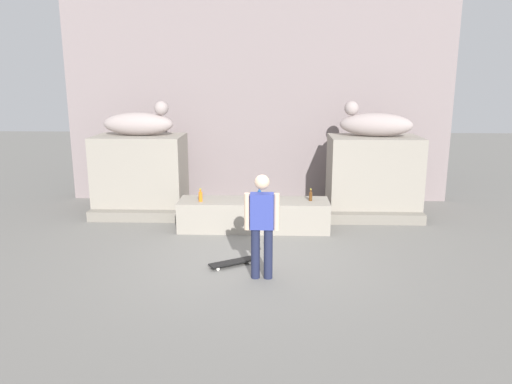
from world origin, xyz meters
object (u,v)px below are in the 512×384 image
object	(u,v)px
statue_reclining_left	(140,123)
bottle_orange	(201,196)
skater	(262,222)
bottle_brown	(311,196)
statue_reclining_right	(374,124)
skateboard	(232,262)
bottle_blue	(259,196)

from	to	relation	value
statue_reclining_left	bottle_orange	xyz separation A→B (m)	(1.56, -1.41, -1.35)
skater	bottle_brown	distance (m)	2.72
statue_reclining_right	bottle_orange	xyz separation A→B (m)	(-3.72, -1.42, -1.35)
bottle_brown	skateboard	bearing A→B (deg)	-125.12
statue_reclining_left	skater	xyz separation A→B (m)	(2.87, -3.83, -1.16)
bottle_blue	bottle_orange	world-z (taller)	bottle_blue
statue_reclining_right	bottle_blue	xyz separation A→B (m)	(-2.52, -1.41, -1.33)
statue_reclining_right	bottle_orange	size ratio (longest dim) A/B	6.24
statue_reclining_left	bottle_orange	world-z (taller)	statue_reclining_left
statue_reclining_right	skater	world-z (taller)	statue_reclining_right
statue_reclining_right	bottle_brown	world-z (taller)	statue_reclining_right
statue_reclining_left	statue_reclining_right	xyz separation A→B (m)	(5.28, 0.01, 0.00)
skater	skateboard	distance (m)	1.11
skater	statue_reclining_right	bearing A→B (deg)	58.38
skater	bottle_blue	bearing A→B (deg)	93.11
skateboard	bottle_brown	size ratio (longest dim) A/B	3.12
statue_reclining_right	bottle_brown	bearing A→B (deg)	53.63
skater	statue_reclining_left	bearing A→B (deg)	127.38
statue_reclining_right	bottle_blue	world-z (taller)	statue_reclining_right
skater	skateboard	bearing A→B (deg)	136.71
statue_reclining_right	skateboard	distance (m)	4.88
skater	bottle_blue	xyz separation A→B (m)	(-0.11, 2.43, -0.17)
statue_reclining_right	bottle_blue	bearing A→B (deg)	41.62
statue_reclining_right	bottle_blue	distance (m)	3.18
statue_reclining_right	bottle_orange	bearing A→B (deg)	33.36
statue_reclining_right	skater	bearing A→B (deg)	70.28
statue_reclining_left	statue_reclining_right	bearing A→B (deg)	2.54
bottle_blue	bottle_orange	size ratio (longest dim) A/B	1.14
statue_reclining_right	bottle_blue	size ratio (longest dim) A/B	5.48
skateboard	bottle_brown	xyz separation A→B (m)	(1.45, 2.06, 0.66)
bottle_brown	bottle_blue	bearing A→B (deg)	-173.52
bottle_blue	bottle_brown	size ratio (longest dim) A/B	1.21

